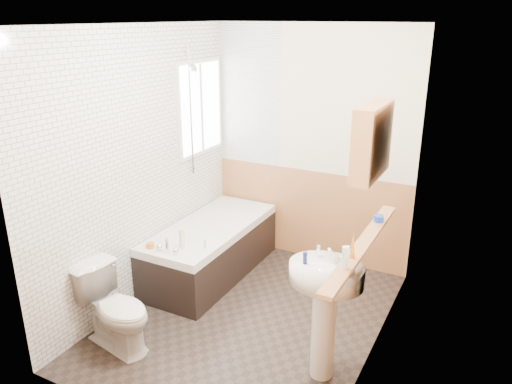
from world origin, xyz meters
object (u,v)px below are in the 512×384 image
pine_shelf (363,245)px  medicine_cabinet (372,141)px  bathtub (211,248)px  toilet (116,309)px  sink (325,298)px

pine_shelf → medicine_cabinet: bearing=102.2°
bathtub → medicine_cabinet: bearing=-20.6°
bathtub → pine_shelf: 2.08m
bathtub → toilet: 1.38m
pine_shelf → toilet: bearing=-161.8°
toilet → pine_shelf: pine_shelf is taller
sink → pine_shelf: 0.47m
bathtub → toilet: (-0.03, -1.38, 0.05)m
bathtub → medicine_cabinet: size_ratio=2.91×
medicine_cabinet → sink: bearing=-120.8°
bathtub → pine_shelf: bearing=-23.9°
toilet → sink: size_ratio=0.66×
toilet → medicine_cabinet: medicine_cabinet is taller
pine_shelf → sink: bearing=-141.3°
sink → medicine_cabinet: (0.17, 0.29, 1.10)m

